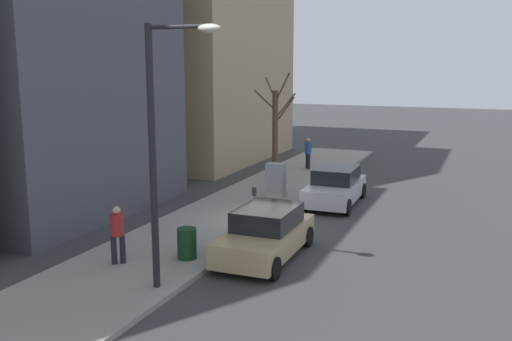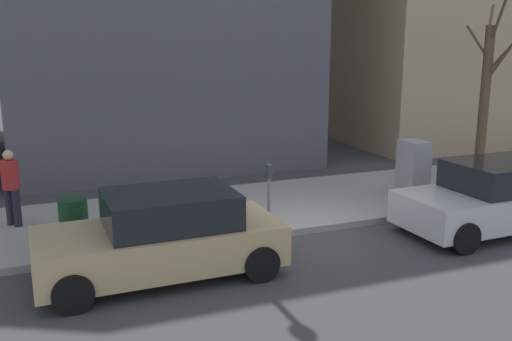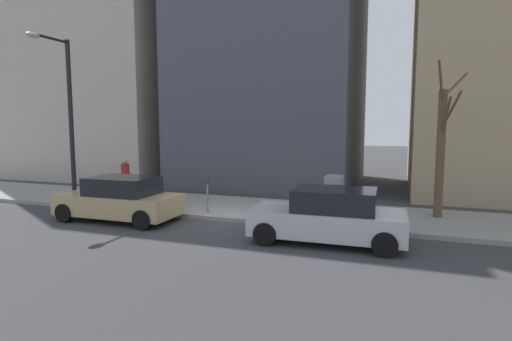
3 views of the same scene
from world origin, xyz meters
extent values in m
plane|color=#38383A|center=(0.00, 0.00, 0.00)|extent=(120.00, 120.00, 0.00)
cube|color=gray|center=(2.00, 0.00, 0.07)|extent=(4.00, 36.00, 0.15)
cube|color=#B7B7BC|center=(-1.22, -3.95, 0.57)|extent=(1.92, 4.25, 0.70)
cube|color=black|center=(-1.22, -4.15, 1.22)|extent=(1.66, 2.25, 0.60)
cylinder|color=black|center=(-2.12, -2.43, 0.32)|extent=(0.24, 0.65, 0.64)
cylinder|color=black|center=(-0.42, -2.38, 0.32)|extent=(0.24, 0.65, 0.64)
cylinder|color=black|center=(-2.03, -5.53, 0.32)|extent=(0.24, 0.65, 0.64)
cylinder|color=black|center=(-0.33, -5.48, 0.32)|extent=(0.24, 0.65, 0.64)
cube|color=tan|center=(-1.02, 3.29, 0.57)|extent=(1.85, 4.22, 0.70)
cube|color=black|center=(-1.02, 3.09, 1.22)|extent=(1.63, 2.22, 0.60)
cylinder|color=black|center=(-1.89, 4.83, 0.32)|extent=(0.23, 0.64, 0.64)
cylinder|color=black|center=(-0.19, 4.85, 0.32)|extent=(0.23, 0.64, 0.64)
cylinder|color=black|center=(-1.85, 1.73, 0.32)|extent=(0.23, 0.64, 0.64)
cylinder|color=black|center=(-0.15, 1.75, 0.32)|extent=(0.23, 0.64, 0.64)
cylinder|color=slate|center=(0.45, 0.61, 0.68)|extent=(0.07, 0.07, 1.05)
cube|color=#2D333D|center=(0.45, 0.61, 1.35)|extent=(0.14, 0.10, 0.30)
cube|color=#A8A399|center=(1.30, -3.73, 0.24)|extent=(0.83, 0.61, 0.18)
cube|color=#939399|center=(1.30, -3.73, 0.96)|extent=(0.75, 0.55, 1.25)
cylinder|color=black|center=(0.55, 6.76, 3.40)|extent=(0.18, 0.18, 6.50)
cylinder|color=black|center=(-0.25, 6.76, 6.55)|extent=(1.60, 0.10, 0.10)
ellipsoid|color=beige|center=(-1.05, 6.76, 6.50)|extent=(0.56, 0.32, 0.20)
cylinder|color=brown|center=(2.60, -7.08, 2.30)|extent=(0.28, 0.28, 4.31)
cylinder|color=brown|center=(2.17, -7.29, 3.73)|extent=(0.91, 0.52, 1.25)
cylinder|color=brown|center=(2.15, -7.15, 3.52)|extent=(0.96, 0.22, 1.33)
cylinder|color=brown|center=(3.18, -7.17, 3.99)|extent=(1.21, 0.28, 0.98)
cylinder|color=brown|center=(3.03, -7.45, 4.61)|extent=(0.84, 0.87, 0.96)
cylinder|color=brown|center=(2.21, -6.96, 4.60)|extent=(0.85, 0.32, 1.46)
cylinder|color=#14381E|center=(0.90, 4.58, 0.60)|extent=(0.56, 0.56, 0.90)
cylinder|color=#1E1E2D|center=(2.57, 5.79, 0.56)|extent=(0.16, 0.16, 0.82)
cylinder|color=#1E1E2D|center=(2.38, 5.63, 0.56)|extent=(0.16, 0.16, 0.82)
cylinder|color=#A52323|center=(2.47, 5.71, 1.28)|extent=(0.36, 0.36, 0.62)
sphere|color=tan|center=(2.47, 5.71, 1.70)|extent=(0.22, 0.22, 0.22)
cube|color=#BCB29E|center=(11.66, 13.38, 9.97)|extent=(12.32, 12.32, 19.94)
camera|label=1|loc=(-7.04, 18.41, 5.73)|focal=40.00mm
camera|label=2|loc=(-10.34, 5.19, 4.09)|focal=40.00mm
camera|label=3|loc=(-12.16, -5.80, 3.21)|focal=28.00mm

